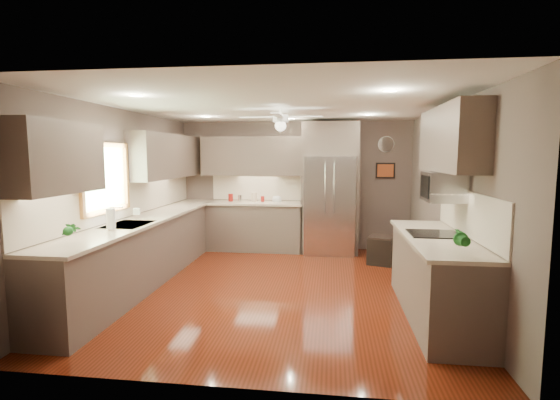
% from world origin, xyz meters
% --- Properties ---
extents(floor, '(5.00, 5.00, 0.00)m').
position_xyz_m(floor, '(0.00, 0.00, 0.00)').
color(floor, '#481809').
rests_on(floor, ground).
extents(ceiling, '(5.00, 5.00, 0.00)m').
position_xyz_m(ceiling, '(0.00, 0.00, 2.50)').
color(ceiling, white).
rests_on(ceiling, ground).
extents(wall_back, '(4.50, 0.00, 4.50)m').
position_xyz_m(wall_back, '(0.00, 2.50, 1.25)').
color(wall_back, brown).
rests_on(wall_back, ground).
extents(wall_front, '(4.50, 0.00, 4.50)m').
position_xyz_m(wall_front, '(0.00, -2.50, 1.25)').
color(wall_front, brown).
rests_on(wall_front, ground).
extents(wall_left, '(0.00, 5.00, 5.00)m').
position_xyz_m(wall_left, '(-2.25, 0.00, 1.25)').
color(wall_left, brown).
rests_on(wall_left, ground).
extents(wall_right, '(0.00, 5.00, 5.00)m').
position_xyz_m(wall_right, '(2.25, 0.00, 1.25)').
color(wall_right, brown).
rests_on(wall_right, ground).
extents(canister_a, '(0.12, 0.12, 0.15)m').
position_xyz_m(canister_a, '(-1.22, 2.21, 1.02)').
color(canister_a, maroon).
rests_on(canister_a, back_run).
extents(canister_b, '(0.10, 0.10, 0.12)m').
position_xyz_m(canister_b, '(-1.03, 2.20, 1.01)').
color(canister_b, silver).
rests_on(canister_b, back_run).
extents(canister_c, '(0.13, 0.13, 0.18)m').
position_xyz_m(canister_c, '(-0.76, 2.22, 1.03)').
color(canister_c, beige).
rests_on(canister_c, back_run).
extents(canister_d, '(0.08, 0.08, 0.11)m').
position_xyz_m(canister_d, '(-0.59, 2.22, 1.00)').
color(canister_d, maroon).
rests_on(canister_d, back_run).
extents(soap_bottle, '(0.12, 0.12, 0.20)m').
position_xyz_m(soap_bottle, '(-2.06, 0.04, 1.04)').
color(soap_bottle, white).
rests_on(soap_bottle, left_run).
extents(potted_plant_left, '(0.19, 0.15, 0.30)m').
position_xyz_m(potted_plant_left, '(-1.93, -1.71, 1.09)').
color(potted_plant_left, '#1C621F').
rests_on(potted_plant_left, left_run).
extents(potted_plant_right, '(0.17, 0.14, 0.30)m').
position_xyz_m(potted_plant_right, '(1.91, -1.65, 1.09)').
color(potted_plant_right, '#1C621F').
rests_on(potted_plant_right, right_run).
extents(bowl, '(0.25, 0.25, 0.05)m').
position_xyz_m(bowl, '(-0.32, 2.23, 0.96)').
color(bowl, beige).
rests_on(bowl, back_run).
extents(left_run, '(0.65, 4.70, 1.45)m').
position_xyz_m(left_run, '(-1.95, 0.15, 0.48)').
color(left_run, brown).
rests_on(left_run, ground).
extents(back_run, '(1.85, 0.65, 1.45)m').
position_xyz_m(back_run, '(-0.72, 2.20, 0.48)').
color(back_run, brown).
rests_on(back_run, ground).
extents(uppers, '(4.50, 4.70, 0.95)m').
position_xyz_m(uppers, '(-0.74, 0.71, 1.87)').
color(uppers, brown).
rests_on(uppers, wall_left).
extents(window, '(0.05, 1.12, 0.92)m').
position_xyz_m(window, '(-2.22, -0.50, 1.55)').
color(window, '#BFF2B2').
rests_on(window, wall_left).
extents(sink, '(0.50, 0.70, 0.32)m').
position_xyz_m(sink, '(-1.93, -0.50, 0.91)').
color(sink, silver).
rests_on(sink, left_run).
extents(refrigerator, '(1.06, 0.75, 2.45)m').
position_xyz_m(refrigerator, '(0.70, 2.16, 1.19)').
color(refrigerator, silver).
rests_on(refrigerator, ground).
extents(right_run, '(0.70, 2.20, 1.45)m').
position_xyz_m(right_run, '(1.93, -0.80, 0.48)').
color(right_run, brown).
rests_on(right_run, ground).
extents(microwave, '(0.43, 0.55, 0.34)m').
position_xyz_m(microwave, '(2.03, -0.55, 1.48)').
color(microwave, silver).
rests_on(microwave, wall_right).
extents(ceiling_fan, '(1.18, 1.18, 0.32)m').
position_xyz_m(ceiling_fan, '(-0.00, 0.30, 2.33)').
color(ceiling_fan, white).
rests_on(ceiling_fan, ceiling).
extents(recessed_lights, '(2.84, 3.14, 0.01)m').
position_xyz_m(recessed_lights, '(-0.04, 0.40, 2.49)').
color(recessed_lights, white).
rests_on(recessed_lights, ceiling).
extents(wall_clock, '(0.30, 0.03, 0.30)m').
position_xyz_m(wall_clock, '(1.75, 2.48, 2.05)').
color(wall_clock, white).
rests_on(wall_clock, wall_back).
extents(framed_print, '(0.36, 0.03, 0.30)m').
position_xyz_m(framed_print, '(1.75, 2.48, 1.55)').
color(framed_print, black).
rests_on(framed_print, wall_back).
extents(stool, '(0.51, 0.51, 0.48)m').
position_xyz_m(stool, '(1.58, 1.44, 0.24)').
color(stool, black).
rests_on(stool, ground).
extents(paper_towel, '(0.11, 0.11, 0.27)m').
position_xyz_m(paper_towel, '(-1.92, -0.92, 1.08)').
color(paper_towel, white).
rests_on(paper_towel, left_run).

